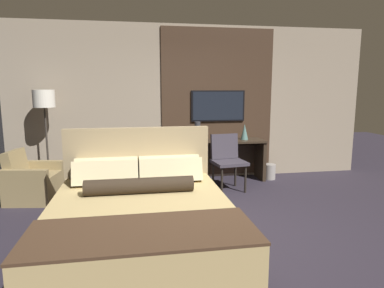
{
  "coord_description": "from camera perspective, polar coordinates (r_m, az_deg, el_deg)",
  "views": [
    {
      "loc": [
        -0.82,
        -3.64,
        1.69
      ],
      "look_at": [
        -0.01,
        1.0,
        0.91
      ],
      "focal_mm": 32.0,
      "sensor_mm": 36.0,
      "label": 1
    }
  ],
  "objects": [
    {
      "name": "waste_bin",
      "position": [
        6.55,
        12.79,
        -4.5
      ],
      "size": [
        0.22,
        0.22,
        0.28
      ],
      "color": "gray",
      "rests_on": "ground_plane"
    },
    {
      "name": "desk",
      "position": [
        6.27,
        4.73,
        -1.56
      ],
      "size": [
        1.58,
        0.51,
        0.75
      ],
      "color": "#2D2319",
      "rests_on": "ground_plane"
    },
    {
      "name": "book",
      "position": [
        6.15,
        4.63,
        0.71
      ],
      "size": [
        0.25,
        0.19,
        0.03
      ],
      "color": "#332D28",
      "rests_on": "desk"
    },
    {
      "name": "vase_short",
      "position": [
        6.32,
        8.74,
        2.03
      ],
      "size": [
        0.14,
        0.14,
        0.29
      ],
      "color": "#4C706B",
      "rests_on": "desk"
    },
    {
      "name": "vase_tall",
      "position": [
        6.09,
        0.91,
        2.14
      ],
      "size": [
        0.1,
        0.1,
        0.34
      ],
      "color": "#333338",
      "rests_on": "desk"
    },
    {
      "name": "desk_chair",
      "position": [
        5.72,
        5.85,
        -2.07
      ],
      "size": [
        0.57,
        0.57,
        0.92
      ],
      "rotation": [
        0.0,
        0.0,
        0.13
      ],
      "color": "#38333D",
      "rests_on": "ground_plane"
    },
    {
      "name": "bed",
      "position": [
        3.64,
        -8.52,
        -12.47
      ],
      "size": [
        1.83,
        2.23,
        1.19
      ],
      "color": "#33281E",
      "rests_on": "ground_plane"
    },
    {
      "name": "armchair_by_window",
      "position": [
        5.71,
        -25.06,
        -5.92
      ],
      "size": [
        0.78,
        0.8,
        0.77
      ],
      "rotation": [
        0.0,
        0.0,
        1.41
      ],
      "color": "olive",
      "rests_on": "ground_plane"
    },
    {
      "name": "ground_plane",
      "position": [
        4.1,
        2.59,
        -14.95
      ],
      "size": [
        16.0,
        16.0,
        0.0
      ],
      "primitive_type": "plane",
      "color": "#28232D"
    },
    {
      "name": "wall_back_tv_panel",
      "position": [
        6.31,
        -1.62,
        6.79
      ],
      "size": [
        7.2,
        0.09,
        2.8
      ],
      "color": "gray",
      "rests_on": "ground_plane"
    },
    {
      "name": "tv",
      "position": [
        6.37,
        4.36,
        6.36
      ],
      "size": [
        1.0,
        0.04,
        0.57
      ],
      "color": "black"
    },
    {
      "name": "floor_lamp",
      "position": [
        6.03,
        -23.39,
        5.73
      ],
      "size": [
        0.34,
        0.34,
        1.65
      ],
      "color": "#282623",
      "rests_on": "ground_plane"
    }
  ]
}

